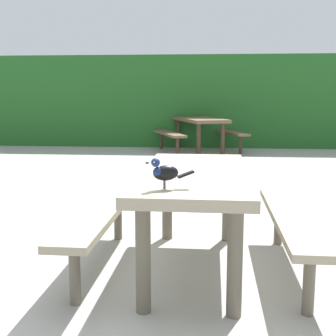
% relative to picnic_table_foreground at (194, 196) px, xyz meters
% --- Properties ---
extents(ground_plane, '(60.00, 60.00, 0.00)m').
position_rel_picnic_table_foreground_xyz_m(ground_plane, '(-0.19, -0.14, -0.56)').
color(ground_plane, '#A3A099').
extents(hedge_wall, '(28.00, 2.09, 2.17)m').
position_rel_picnic_table_foreground_xyz_m(hedge_wall, '(-0.19, 8.64, 0.53)').
color(hedge_wall, '#235B23').
rests_on(hedge_wall, ground).
extents(picnic_table_foreground, '(1.70, 1.81, 0.74)m').
position_rel_picnic_table_foreground_xyz_m(picnic_table_foreground, '(0.00, 0.00, 0.00)').
color(picnic_table_foreground, gray).
rests_on(picnic_table_foreground, ground).
extents(bird_grackle, '(0.28, 0.13, 0.18)m').
position_rel_picnic_table_foreground_xyz_m(bird_grackle, '(-0.15, -0.66, 0.29)').
color(bird_grackle, black).
rests_on(bird_grackle, picnic_table_foreground).
extents(picnic_table_mid_left, '(2.18, 2.20, 0.74)m').
position_rel_picnic_table_foreground_xyz_m(picnic_table_mid_left, '(-0.10, 6.92, 0.00)').
color(picnic_table_mid_left, brown).
rests_on(picnic_table_mid_left, ground).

